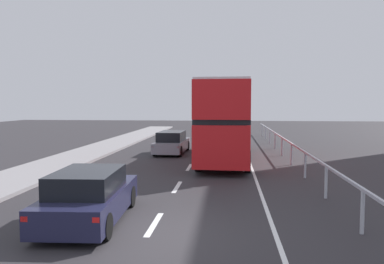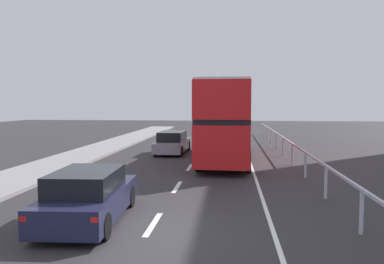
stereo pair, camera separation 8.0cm
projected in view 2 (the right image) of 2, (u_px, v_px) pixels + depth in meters
ground_plane at (149, 232)px, 9.57m from camera, size 73.72×120.00×0.10m
lane_paint_markings at (229, 172)px, 17.66m from camera, size 3.23×46.00×0.01m
bridge_side_railing at (298, 152)px, 17.91m from camera, size 0.10×42.00×1.14m
double_decker_bus_red at (227, 119)px, 21.48m from camera, size 2.92×11.24×4.30m
hatchback_car_near at (89, 196)px, 10.27m from camera, size 2.00×4.35×1.42m
sedan_car_ahead at (173, 143)px, 24.33m from camera, size 1.87×4.65×1.40m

